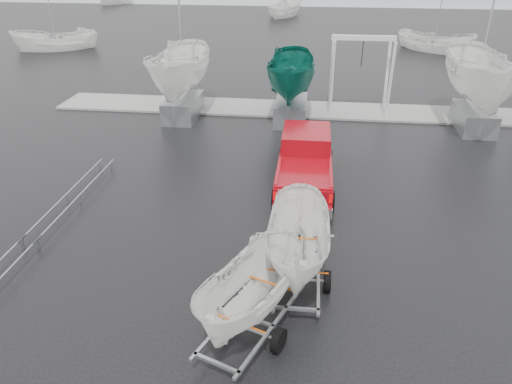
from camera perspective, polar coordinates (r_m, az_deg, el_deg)
name	(u,v)px	position (r m, az deg, el deg)	size (l,w,h in m)	color
ground_plane	(323,234)	(16.46, 7.70, -4.79)	(120.00, 120.00, 0.00)	black
dock	(324,110)	(28.34, 7.80, 9.24)	(30.00, 3.00, 0.12)	gray
pickup_truck	(305,159)	(19.29, 5.64, 3.73)	(2.22, 5.89, 1.95)	maroon
trailer_hitched	(302,197)	(12.73, 5.25, -0.53)	(1.79, 3.61, 5.07)	gray
trailer_parked	(252,248)	(11.12, -0.46, -6.39)	(2.41, 3.78, 4.58)	gray
boat_hoist	(361,64)	(27.75, 11.95, 14.14)	(3.30, 2.18, 4.12)	silver
keelboat_0	(178,37)	(26.34, -8.86, 17.13)	(2.64, 3.20, 10.81)	gray
keelboat_1	(293,47)	(25.70, 4.25, 16.19)	(2.39, 3.20, 7.46)	gray
keelboat_2	(490,36)	(26.53, 25.22, 15.86)	(2.87, 3.20, 11.05)	gray
mast_rack_0	(73,195)	(19.14, -20.21, -0.32)	(0.56, 6.50, 0.06)	gray
moored_boat_0	(57,50)	(47.74, -21.79, 14.86)	(3.59, 3.55, 11.55)	white
moored_boat_1	(285,16)	(64.93, 3.29, 19.43)	(3.63, 3.68, 11.84)	white
moored_boat_2	(434,51)	(46.56, 19.65, 14.93)	(3.76, 3.74, 11.50)	white
moored_boat_4	(117,4)	(79.95, -15.57, 20.01)	(3.20, 3.21, 11.04)	white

